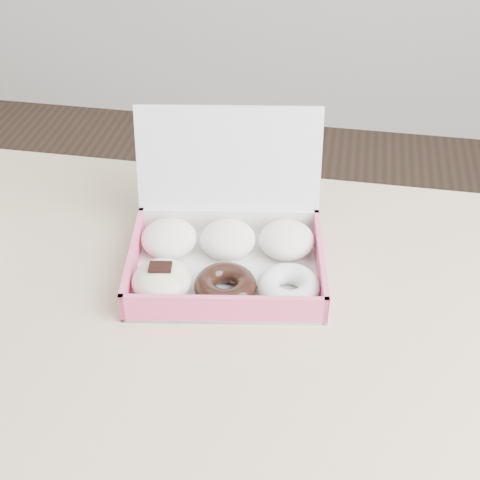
# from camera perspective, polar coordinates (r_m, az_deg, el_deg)

# --- Properties ---
(table) EXTENTS (1.20, 0.80, 0.75)m
(table) POSITION_cam_1_polar(r_m,az_deg,el_deg) (0.94, -13.61, -10.36)
(table) COLOR tan
(table) RESTS_ON ground
(donut_box) EXTENTS (0.30, 0.27, 0.19)m
(donut_box) POSITION_cam_1_polar(r_m,az_deg,el_deg) (0.92, -1.30, -0.90)
(donut_box) COLOR silver
(donut_box) RESTS_ON table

